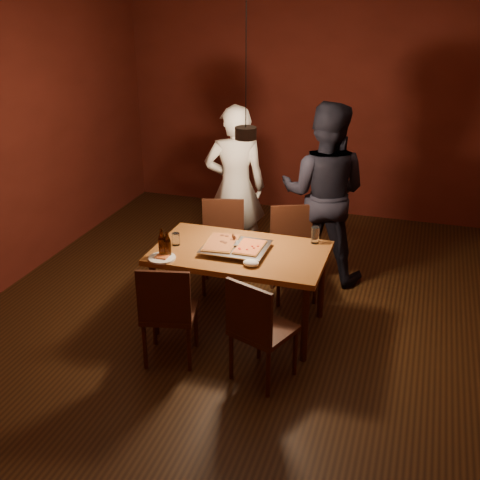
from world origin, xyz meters
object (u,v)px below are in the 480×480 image
(chair_near_left, at_px, (167,306))
(pizza_tray, at_px, (236,249))
(chair_far_right, at_px, (293,243))
(beer_bottle_b, at_px, (168,244))
(pendant_lamp, at_px, (246,132))
(beer_bottle_a, at_px, (162,242))
(diner_dark, at_px, (324,194))
(dining_table, at_px, (240,258))
(plate_slice, at_px, (162,258))
(chair_near_right, at_px, (257,323))
(diner_white, at_px, (235,188))
(chair_far_left, at_px, (223,236))

(chair_near_left, distance_m, pizza_tray, 0.83)
(chair_far_right, distance_m, beer_bottle_b, 1.40)
(chair_near_left, distance_m, beer_bottle_b, 0.57)
(pendant_lamp, bearing_deg, beer_bottle_b, -140.57)
(chair_far_right, distance_m, pendant_lamp, 1.40)
(chair_far_right, xyz_separation_m, beer_bottle_a, (-0.90, -1.07, 0.34))
(pendant_lamp, bearing_deg, pizza_tray, -100.64)
(diner_dark, bearing_deg, pendant_lamp, 65.28)
(dining_table, bearing_deg, plate_slice, -147.88)
(beer_bottle_b, distance_m, diner_dark, 1.84)
(chair_near_right, height_order, pendant_lamp, pendant_lamp)
(dining_table, relative_size, diner_white, 0.85)
(chair_far_right, bearing_deg, beer_bottle_b, 27.40)
(pizza_tray, distance_m, diner_white, 1.33)
(chair_near_right, bearing_deg, chair_near_left, -160.79)
(chair_far_left, relative_size, beer_bottle_a, 2.10)
(chair_far_left, bearing_deg, beer_bottle_b, 66.42)
(diner_dark, bearing_deg, plate_slice, 56.27)
(chair_near_right, bearing_deg, chair_far_right, 114.25)
(dining_table, xyz_separation_m, pendant_lamp, (0.00, 0.15, 1.08))
(dining_table, bearing_deg, chair_far_left, 119.64)
(dining_table, bearing_deg, chair_far_right, 68.45)
(chair_far_right, bearing_deg, chair_near_right, 68.93)
(diner_dark, bearing_deg, diner_white, -1.01)
(chair_far_left, bearing_deg, plate_slice, 65.37)
(beer_bottle_b, xyz_separation_m, diner_white, (0.10, 1.54, 0.02))
(beer_bottle_a, distance_m, diner_dark, 1.87)
(diner_white, distance_m, pendant_lamp, 1.46)
(chair_far_right, bearing_deg, pendant_lamp, 39.86)
(pizza_tray, distance_m, plate_slice, 0.64)
(chair_far_right, bearing_deg, diner_dark, -138.80)
(chair_far_left, xyz_separation_m, plate_slice, (-0.16, -1.09, 0.22))
(dining_table, height_order, beer_bottle_a, beer_bottle_a)
(chair_near_right, distance_m, diner_dark, 2.01)
(dining_table, relative_size, chair_near_left, 2.98)
(chair_far_left, height_order, chair_near_right, same)
(diner_white, height_order, pendant_lamp, pendant_lamp)
(chair_near_left, bearing_deg, beer_bottle_a, 104.23)
(dining_table, bearing_deg, diner_dark, 67.23)
(chair_far_right, bearing_deg, chair_far_left, -20.70)
(beer_bottle_a, relative_size, diner_dark, 0.13)
(plate_slice, bearing_deg, chair_far_left, 81.39)
(chair_near_right, bearing_deg, diner_white, 133.74)
(chair_near_right, bearing_deg, plate_slice, 178.41)
(chair_near_right, distance_m, beer_bottle_a, 1.13)
(chair_far_left, height_order, chair_far_right, same)
(chair_near_right, distance_m, diner_white, 2.19)
(chair_far_left, height_order, plate_slice, chair_far_left)
(chair_near_right, xyz_separation_m, beer_bottle_b, (-0.93, 0.47, 0.32))
(plate_slice, height_order, diner_dark, diner_dark)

